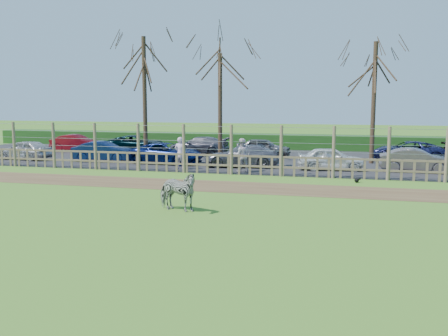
% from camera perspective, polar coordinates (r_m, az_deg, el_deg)
% --- Properties ---
extents(ground, '(120.00, 120.00, 0.00)m').
position_cam_1_polar(ground, '(17.51, -5.19, -4.55)').
color(ground, '#669B3C').
rests_on(ground, ground).
extents(dirt_strip, '(34.00, 2.80, 0.01)m').
position_cam_1_polar(dirt_strip, '(21.73, -1.28, -2.07)').
color(dirt_strip, brown).
rests_on(dirt_strip, ground).
extents(asphalt, '(44.00, 13.00, 0.04)m').
position_cam_1_polar(asphalt, '(31.38, 3.56, 1.03)').
color(asphalt, '#232326').
rests_on(asphalt, ground).
extents(hedge, '(46.00, 2.00, 1.10)m').
position_cam_1_polar(hedge, '(38.19, 5.49, 3.04)').
color(hedge, '#1E4716').
rests_on(hedge, ground).
extents(fence, '(30.16, 0.16, 2.50)m').
position_cam_1_polar(fence, '(24.97, 0.84, 1.09)').
color(fence, brown).
rests_on(fence, ground).
extents(tree_left, '(4.80, 4.80, 7.88)m').
position_cam_1_polar(tree_left, '(31.17, -9.12, 11.21)').
color(tree_left, '#3D2B1E').
rests_on(tree_left, ground).
extents(tree_mid, '(4.80, 4.80, 6.83)m').
position_cam_1_polar(tree_mid, '(30.63, -0.45, 9.96)').
color(tree_mid, '#3D2B1E').
rests_on(tree_mid, ground).
extents(tree_right, '(4.80, 4.80, 7.35)m').
position_cam_1_polar(tree_right, '(30.20, 16.86, 10.37)').
color(tree_right, '#3D2B1E').
rests_on(tree_right, ground).
extents(zebra, '(1.76, 1.14, 1.37)m').
position_cam_1_polar(zebra, '(16.89, -5.39, -2.65)').
color(zebra, gray).
rests_on(zebra, ground).
extents(visitor_a, '(0.66, 0.46, 1.72)m').
position_cam_1_polar(visitor_a, '(26.62, -5.03, 1.70)').
color(visitor_a, silver).
rests_on(visitor_a, asphalt).
extents(visitor_b, '(1.00, 0.89, 1.72)m').
position_cam_1_polar(visitor_b, '(25.62, 2.01, 1.48)').
color(visitor_b, silver).
rests_on(visitor_b, asphalt).
extents(crow, '(0.28, 0.21, 0.23)m').
position_cam_1_polar(crow, '(23.43, 14.96, -1.34)').
color(crow, black).
rests_on(crow, ground).
extents(car_0, '(3.67, 1.83, 1.20)m').
position_cam_1_polar(car_0, '(33.32, -21.79, 1.95)').
color(car_0, '#B5AFB2').
rests_on(car_0, asphalt).
extents(car_1, '(3.76, 1.68, 1.20)m').
position_cam_1_polar(car_1, '(30.80, -13.60, 1.86)').
color(car_1, '#0F214F').
rests_on(car_1, asphalt).
extents(car_2, '(4.49, 2.39, 1.20)m').
position_cam_1_polar(car_2, '(29.18, -6.54, 1.70)').
color(car_2, '#09154D').
rests_on(car_2, asphalt).
extents(car_3, '(4.33, 2.23, 1.20)m').
position_cam_1_polar(car_3, '(27.57, 2.09, 1.39)').
color(car_3, slate).
rests_on(car_3, asphalt).
extents(car_4, '(3.68, 1.87, 1.20)m').
position_cam_1_polar(car_4, '(26.96, 12.16, 1.07)').
color(car_4, white).
rests_on(car_4, asphalt).
extents(car_5, '(3.68, 1.40, 1.20)m').
position_cam_1_polar(car_5, '(27.48, 21.10, 0.84)').
color(car_5, '#63595B').
rests_on(car_5, asphalt).
extents(car_7, '(3.69, 1.42, 1.20)m').
position_cam_1_polar(car_7, '(37.13, -16.51, 2.75)').
color(car_7, maroon).
rests_on(car_7, asphalt).
extents(car_8, '(4.36, 2.09, 1.20)m').
position_cam_1_polar(car_8, '(35.45, -9.93, 2.73)').
color(car_8, black).
rests_on(car_8, asphalt).
extents(car_9, '(4.14, 1.69, 1.20)m').
position_cam_1_polar(car_9, '(33.66, -2.93, 2.56)').
color(car_9, '#5C5864').
rests_on(car_9, asphalt).
extents(car_10, '(3.55, 1.49, 1.20)m').
position_cam_1_polar(car_10, '(32.42, 4.53, 2.34)').
color(car_10, '#5D595A').
rests_on(car_10, asphalt).
extents(car_12, '(4.40, 2.17, 1.20)m').
position_cam_1_polar(car_12, '(32.14, 20.23, 1.83)').
color(car_12, '#191D48').
rests_on(car_12, asphalt).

